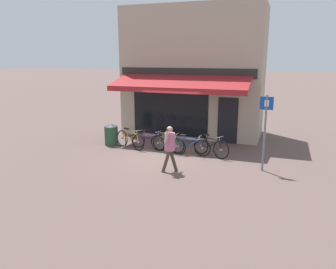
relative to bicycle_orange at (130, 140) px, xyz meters
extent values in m
plane|color=brown|center=(1.70, -0.58, -0.39)|extent=(160.00, 160.00, 0.00)
cube|color=tan|center=(1.78, 3.81, 2.74)|extent=(6.79, 3.00, 6.24)
cube|color=black|center=(1.03, 2.29, 0.86)|extent=(3.74, 0.04, 2.20)
cube|color=black|center=(3.81, 2.29, 0.66)|extent=(0.90, 0.04, 2.10)
cube|color=#282623|center=(1.78, 2.29, 2.77)|extent=(6.45, 0.06, 0.44)
cube|color=maroon|center=(1.78, 1.38, 2.45)|extent=(6.11, 1.86, 0.50)
cube|color=maroon|center=(1.78, 0.46, 2.12)|extent=(6.11, 0.03, 0.20)
cylinder|color=#47494F|center=(1.73, 0.21, 0.16)|extent=(4.19, 0.04, 0.04)
cylinder|color=#47494F|center=(-0.32, 0.21, -0.11)|extent=(0.04, 0.04, 0.55)
cylinder|color=#47494F|center=(3.77, 0.21, -0.11)|extent=(0.04, 0.04, 0.55)
torus|color=black|center=(0.49, -0.20, -0.03)|extent=(0.70, 0.37, 0.72)
cylinder|color=#9E9EA3|center=(0.49, -0.20, -0.03)|extent=(0.09, 0.09, 0.07)
torus|color=black|center=(-0.48, 0.20, -0.03)|extent=(0.70, 0.37, 0.72)
cylinder|color=#9E9EA3|center=(-0.48, 0.20, -0.03)|extent=(0.09, 0.09, 0.07)
cylinder|color=orange|center=(0.12, -0.04, 0.13)|extent=(0.56, 0.23, 0.38)
cylinder|color=orange|center=(0.09, -0.01, 0.32)|extent=(0.61, 0.28, 0.05)
cylinder|color=orange|center=(-0.17, 0.08, 0.14)|extent=(0.11, 0.11, 0.38)
cylinder|color=orange|center=(-0.31, 0.13, -0.04)|extent=(0.35, 0.17, 0.05)
cylinder|color=orange|center=(-0.34, 0.15, 0.15)|extent=(0.31, 0.12, 0.38)
cylinder|color=orange|center=(0.44, -0.17, 0.14)|extent=(0.14, 0.12, 0.35)
cylinder|color=#9E9EA3|center=(-0.21, 0.12, 0.38)|extent=(0.06, 0.05, 0.11)
cube|color=black|center=(-0.23, 0.13, 0.45)|extent=(0.26, 0.19, 0.06)
cylinder|color=#9E9EA3|center=(0.39, -0.13, 0.38)|extent=(0.04, 0.04, 0.14)
cylinder|color=#9E9EA3|center=(0.39, -0.13, 0.45)|extent=(0.22, 0.49, 0.07)
torus|color=black|center=(1.36, 0.13, -0.05)|extent=(0.69, 0.17, 0.68)
cylinder|color=#9E9EA3|center=(1.36, 0.13, -0.05)|extent=(0.08, 0.07, 0.08)
torus|color=black|center=(0.27, 0.24, -0.05)|extent=(0.69, 0.17, 0.68)
cylinder|color=#9E9EA3|center=(0.27, 0.24, -0.05)|extent=(0.08, 0.07, 0.08)
cylinder|color=#892D7A|center=(0.95, 0.18, 0.11)|extent=(0.61, 0.06, 0.37)
cylinder|color=#892D7A|center=(0.91, 0.20, 0.28)|extent=(0.67, 0.10, 0.05)
cylinder|color=#892D7A|center=(0.61, 0.22, 0.11)|extent=(0.12, 0.08, 0.36)
cylinder|color=#892D7A|center=(0.46, 0.22, -0.05)|extent=(0.39, 0.07, 0.05)
cylinder|color=#892D7A|center=(0.42, 0.24, 0.12)|extent=(0.33, 0.03, 0.36)
cylinder|color=#892D7A|center=(1.30, 0.15, 0.11)|extent=(0.16, 0.08, 0.33)
cylinder|color=#9E9EA3|center=(0.56, 0.24, 0.34)|extent=(0.06, 0.04, 0.11)
cube|color=black|center=(0.55, 0.25, 0.41)|extent=(0.25, 0.13, 0.06)
cylinder|color=#9E9EA3|center=(1.24, 0.17, 0.34)|extent=(0.03, 0.04, 0.14)
cylinder|color=#9E9EA3|center=(1.24, 0.18, 0.41)|extent=(0.08, 0.52, 0.07)
torus|color=black|center=(2.25, -0.17, -0.04)|extent=(0.70, 0.26, 0.69)
cylinder|color=#9E9EA3|center=(2.25, -0.17, -0.04)|extent=(0.08, 0.08, 0.08)
torus|color=black|center=(1.29, 0.03, -0.04)|extent=(0.70, 0.26, 0.69)
cylinder|color=#9E9EA3|center=(1.29, 0.03, -0.04)|extent=(0.08, 0.08, 0.08)
cylinder|color=#23703D|center=(1.88, -0.11, 0.11)|extent=(0.54, 0.19, 0.37)
cylinder|color=#23703D|center=(1.84, -0.12, 0.29)|extent=(0.60, 0.15, 0.05)
cylinder|color=#23703D|center=(1.58, -0.05, 0.12)|extent=(0.12, 0.07, 0.36)
cylinder|color=#23703D|center=(1.45, 0.00, -0.05)|extent=(0.35, 0.10, 0.05)
cylinder|color=#23703D|center=(1.41, -0.02, 0.13)|extent=(0.29, 0.14, 0.36)
cylinder|color=#23703D|center=(2.20, -0.18, 0.12)|extent=(0.15, 0.06, 0.33)
cylinder|color=#9E9EA3|center=(1.53, -0.07, 0.34)|extent=(0.06, 0.03, 0.11)
cube|color=black|center=(1.51, -0.07, 0.41)|extent=(0.26, 0.15, 0.06)
cylinder|color=#9E9EA3|center=(2.14, -0.19, 0.35)|extent=(0.03, 0.05, 0.14)
cylinder|color=#9E9EA3|center=(2.14, -0.20, 0.42)|extent=(0.13, 0.51, 0.09)
torus|color=black|center=(3.24, -0.11, -0.04)|extent=(0.69, 0.06, 0.69)
cylinder|color=#9E9EA3|center=(3.24, -0.11, -0.04)|extent=(0.07, 0.06, 0.07)
torus|color=black|center=(2.15, -0.08, -0.04)|extent=(0.69, 0.06, 0.69)
cylinder|color=#9E9EA3|center=(2.15, -0.08, -0.04)|extent=(0.07, 0.06, 0.07)
cylinder|color=#1E4793|center=(2.82, -0.10, 0.11)|extent=(0.61, 0.05, 0.37)
cylinder|color=#1E4793|center=(2.78, -0.10, 0.29)|extent=(0.67, 0.05, 0.05)
cylinder|color=#1E4793|center=(2.49, -0.09, 0.12)|extent=(0.12, 0.03, 0.36)
cylinder|color=#1E4793|center=(2.34, -0.09, -0.05)|extent=(0.38, 0.04, 0.05)
cylinder|color=#1E4793|center=(2.30, -0.09, 0.13)|extent=(0.33, 0.04, 0.36)
cylinder|color=#1E4793|center=(3.18, -0.11, 0.12)|extent=(0.15, 0.04, 0.33)
cylinder|color=#9E9EA3|center=(2.43, -0.09, 0.35)|extent=(0.05, 0.02, 0.11)
cube|color=black|center=(2.42, -0.09, 0.42)|extent=(0.24, 0.11, 0.05)
cylinder|color=#9E9EA3|center=(3.12, -0.11, 0.35)|extent=(0.03, 0.03, 0.14)
cylinder|color=#9E9EA3|center=(3.12, -0.11, 0.42)|extent=(0.04, 0.52, 0.03)
torus|color=black|center=(4.00, -0.19, -0.02)|extent=(0.71, 0.36, 0.74)
cylinder|color=#9E9EA3|center=(4.00, -0.19, -0.02)|extent=(0.09, 0.09, 0.07)
torus|color=black|center=(3.10, 0.20, -0.02)|extent=(0.71, 0.36, 0.74)
cylinder|color=#9E9EA3|center=(3.10, 0.20, -0.02)|extent=(0.09, 0.09, 0.07)
cylinder|color=black|center=(3.67, -0.03, 0.14)|extent=(0.52, 0.23, 0.39)
cylinder|color=black|center=(3.63, -0.01, 0.33)|extent=(0.57, 0.27, 0.05)
cylinder|color=black|center=(3.39, 0.09, 0.15)|extent=(0.11, 0.09, 0.39)
cylinder|color=black|center=(3.26, 0.13, -0.03)|extent=(0.33, 0.17, 0.05)
cylinder|color=black|center=(3.23, 0.15, 0.16)|extent=(0.29, 0.13, 0.38)
cylinder|color=black|center=(3.96, -0.16, 0.15)|extent=(0.14, 0.10, 0.36)
cylinder|color=#9E9EA3|center=(3.35, 0.12, 0.39)|extent=(0.06, 0.05, 0.11)
cube|color=black|center=(3.33, 0.13, 0.46)|extent=(0.26, 0.19, 0.05)
cylinder|color=#9E9EA3|center=(3.91, -0.13, 0.40)|extent=(0.04, 0.04, 0.14)
cylinder|color=#9E9EA3|center=(3.91, -0.12, 0.47)|extent=(0.23, 0.49, 0.05)
cylinder|color=#47382D|center=(2.51, -2.32, 0.00)|extent=(0.35, 0.18, 0.80)
cylinder|color=#47382D|center=(2.69, -2.09, 0.00)|extent=(0.35, 0.18, 0.80)
cylinder|color=#B26684|center=(2.60, -2.21, 0.68)|extent=(0.42, 0.42, 0.61)
sphere|color=tan|center=(2.60, -2.21, 1.12)|extent=(0.20, 0.20, 0.20)
cylinder|color=#B26684|center=(2.64, -1.99, 0.68)|extent=(0.29, 0.21, 0.54)
cylinder|color=#B26684|center=(2.59, -2.43, 0.82)|extent=(0.21, 0.21, 0.28)
cylinder|color=tan|center=(2.56, -2.42, 0.90)|extent=(0.13, 0.20, 0.41)
cube|color=black|center=(2.57, -2.38, 1.10)|extent=(0.03, 0.07, 0.14)
cylinder|color=#23472D|center=(-1.05, 0.23, 0.04)|extent=(0.59, 0.59, 0.86)
cone|color=#33353A|center=(-1.05, 0.23, 0.53)|extent=(0.61, 0.61, 0.12)
cylinder|color=slate|center=(5.62, -1.02, 0.94)|extent=(0.07, 0.07, 2.65)
cube|color=#14429E|center=(5.62, -1.03, 1.99)|extent=(0.44, 0.02, 0.44)
cube|color=white|center=(5.62, -1.04, 1.99)|extent=(0.14, 0.01, 0.22)
camera|label=1|loc=(6.17, -12.38, 3.52)|focal=35.00mm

